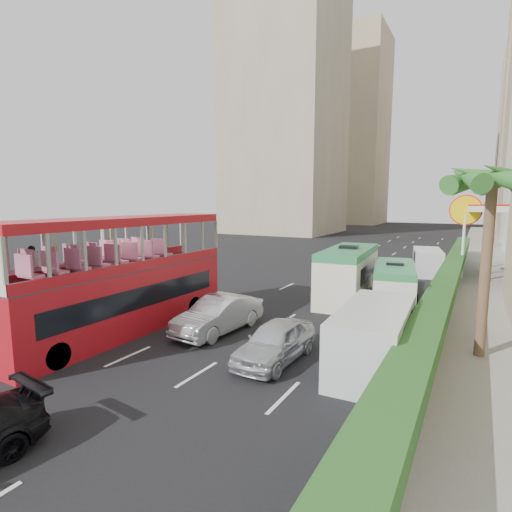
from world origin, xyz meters
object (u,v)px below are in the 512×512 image
Objects in this scene: double_decker_bus at (121,275)px; panel_van_far at (427,262)px; car_silver_lane_b at (275,360)px; van_asset at (363,293)px; minibus_near at (348,274)px; palm_tree at (486,269)px; minibus_far at (394,289)px; panel_van_near at (374,338)px; car_silver_lane_a at (219,332)px.

panel_van_far is at bearing 64.94° from double_decker_bus.
double_decker_bus reaches higher than car_silver_lane_b.
van_asset is 0.90× the size of panel_van_far.
palm_tree is (6.76, -6.39, 1.86)m from minibus_near.
minibus_near is (7.04, 10.39, -1.01)m from double_decker_bus.
palm_tree reaches higher than minibus_far.
panel_van_near is at bearing 7.60° from double_decker_bus.
palm_tree is at bearing 16.16° from double_decker_bus.
panel_van_far is (2.68, 9.16, 0.98)m from van_asset.
panel_van_near is 4.72m from palm_tree.
car_silver_lane_a is 0.70× the size of minibus_near.
minibus_far is at bearing 42.36° from double_decker_bus.
car_silver_lane_a reaches higher than car_silver_lane_b.
double_decker_bus is 14.77m from van_asset.
minibus_near is 3.16m from minibus_far.
panel_van_far is at bearing 88.89° from panel_van_near.
minibus_near reaches higher than panel_van_far.
minibus_near is (-0.31, 10.05, 1.52)m from car_silver_lane_b.
panel_van_near reaches higher than car_silver_lane_b.
palm_tree is at bearing -47.96° from van_asset.
minibus_far is 1.15× the size of panel_van_far.
van_asset is 9.60m from panel_van_far.
palm_tree is (3.67, -17.66, 2.40)m from panel_van_far.
car_silver_lane_b is at bearing -107.68° from panel_van_far.
palm_tree reaches higher than panel_van_far.
car_silver_lane_b is 0.86× the size of panel_van_far.
panel_van_near is (3.24, 1.07, 1.08)m from car_silver_lane_b.
palm_tree reaches higher than double_decker_bus.
double_decker_bus reaches higher than car_silver_lane_a.
car_silver_lane_b is 10.17m from minibus_near.
palm_tree reaches higher than car_silver_lane_a.
panel_van_near is (3.14, -11.09, 1.08)m from van_asset.
panel_van_near is (3.55, -8.98, -0.44)m from minibus_near.
double_decker_bus is at bearing -163.84° from palm_tree.
panel_van_far is (0.27, 12.67, -0.27)m from minibus_far.
car_silver_lane_b is 0.75× the size of minibus_far.
van_asset is at bearing 74.97° from minibus_near.
car_silver_lane_b is 0.66× the size of palm_tree.
car_silver_lane_a is 10.80m from palm_tree.
car_silver_lane_b is 0.79× the size of panel_van_near.
minibus_near reaches higher than panel_van_near.
van_asset is 0.78× the size of minibus_far.
panel_van_near is at bearing 19.90° from car_silver_lane_b.
minibus_far reaches higher than car_silver_lane_b.
minibus_near is 9.67m from panel_van_near.
double_decker_bus is at bearing -175.75° from car_silver_lane_b.
car_silver_lane_b is at bearing 2.66° from double_decker_bus.
palm_tree is (6.45, 3.66, 3.38)m from car_silver_lane_b.
palm_tree is at bearing 15.69° from car_silver_lane_a.
minibus_far is at bearing -50.23° from van_asset.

